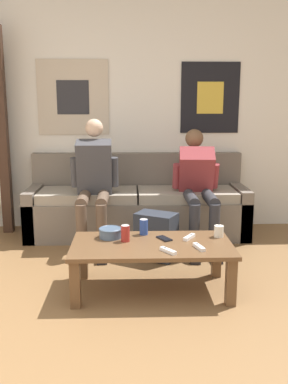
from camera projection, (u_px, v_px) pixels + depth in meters
name	position (u px, v px, depth m)	size (l,w,h in m)	color
ground_plane	(128.00, 380.00, 2.18)	(18.00, 18.00, 0.00)	brown
wall_back	(128.00, 113.00, 4.68)	(10.00, 0.07, 2.55)	white
couch	(137.00, 207.00, 4.56)	(2.29, 0.69, 0.84)	#70665B
coffee_table	(152.00, 251.00, 3.16)	(1.19, 0.62, 0.37)	brown
person_seated_adult	(94.00, 179.00, 4.11)	(0.47, 0.83, 1.23)	brown
person_seated_teen	(198.00, 182.00, 4.19)	(0.47, 1.01, 1.12)	#2D2D33
backpack	(156.00, 237.00, 3.84)	(0.42, 0.37, 0.42)	#282D38
ceramic_bowl	(110.00, 232.00, 3.28)	(0.18, 0.18, 0.08)	#475B75
pillar_candle	(219.00, 231.00, 3.30)	(0.07, 0.07, 0.10)	silver
drink_can_blue	(144.00, 227.00, 3.35)	(0.07, 0.07, 0.12)	#28479E
drink_can_red	(125.00, 233.00, 3.19)	(0.07, 0.07, 0.12)	maroon
game_controller_near_left	(199.00, 247.00, 3.04)	(0.07, 0.15, 0.03)	white
game_controller_near_right	(168.00, 251.00, 2.96)	(0.11, 0.14, 0.03)	white
game_controller_far_center	(189.00, 237.00, 3.26)	(0.11, 0.14, 0.03)	white
cell_phone	(164.00, 238.00, 3.25)	(0.12, 0.15, 0.01)	black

